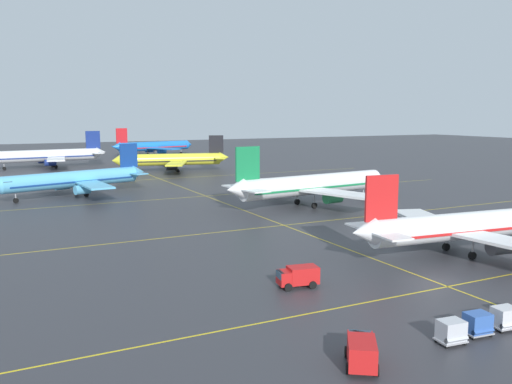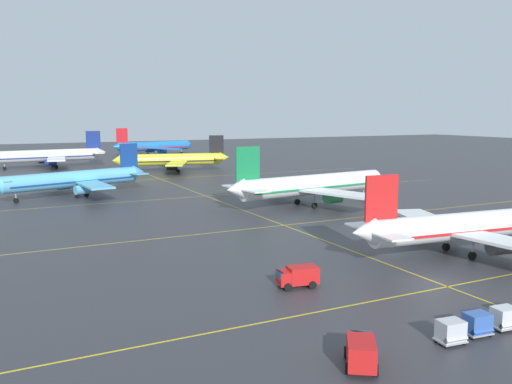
{
  "view_description": "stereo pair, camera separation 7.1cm",
  "coord_description": "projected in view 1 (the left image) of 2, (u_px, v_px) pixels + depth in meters",
  "views": [
    {
      "loc": [
        -40.89,
        -40.15,
        17.4
      ],
      "look_at": [
        -5.17,
        31.25,
        5.71
      ],
      "focal_mm": 37.59,
      "sensor_mm": 36.0,
      "label": 1
    },
    {
      "loc": [
        -40.82,
        -40.18,
        17.4
      ],
      "look_at": [
        -5.17,
        31.25,
        5.71
      ],
      "focal_mm": 37.59,
      "sensor_mm": 36.0,
      "label": 2
    }
  ],
  "objects": [
    {
      "name": "service_truck_catering",
      "position": [
        361.0,
        350.0,
        37.04
      ],
      "size": [
        3.83,
        4.43,
        2.1
      ],
      "color": "red",
      "rests_on": "ground"
    },
    {
      "name": "airliner_third_row",
      "position": [
        75.0,
        179.0,
        113.16
      ],
      "size": [
        33.71,
        28.79,
        10.7
      ],
      "color": "#5BB7E5",
      "rests_on": "ground"
    },
    {
      "name": "service_truck_red_van",
      "position": [
        298.0,
        276.0,
        54.07
      ],
      "size": [
        4.37,
        2.73,
        2.1
      ],
      "color": "red",
      "rests_on": "ground"
    },
    {
      "name": "taxiway_markings",
      "position": [
        239.0,
        208.0,
        99.24
      ],
      "size": [
        128.82,
        148.73,
        0.01
      ],
      "color": "yellow",
      "rests_on": "ground"
    },
    {
      "name": "ground_plane",
      "position": [
        433.0,
        281.0,
        56.15
      ],
      "size": [
        600.0,
        600.0,
        0.0
      ],
      "primitive_type": "plane",
      "color": "#333338"
    },
    {
      "name": "airliner_distant_taxiway",
      "position": [
        154.0,
        146.0,
        222.51
      ],
      "size": [
        37.18,
        31.65,
        11.69
      ],
      "color": "blue",
      "rests_on": "ground"
    },
    {
      "name": "airliner_far_left_stand",
      "position": [
        172.0,
        160.0,
        160.88
      ],
      "size": [
        34.75,
        29.53,
        10.88
      ],
      "color": "yellow",
      "rests_on": "ground"
    },
    {
      "name": "airliner_front_gate",
      "position": [
        468.0,
        226.0,
        66.52
      ],
      "size": [
        33.74,
        28.95,
        10.48
      ],
      "color": "white",
      "rests_on": "ground"
    },
    {
      "name": "baggage_cart_row_second",
      "position": [
        478.0,
        324.0,
        42.19
      ],
      "size": [
        2.82,
        1.88,
        1.86
      ],
      "color": "#99999E",
      "rests_on": "ground"
    },
    {
      "name": "baggage_cart_row_middle",
      "position": [
        505.0,
        318.0,
        43.45
      ],
      "size": [
        2.82,
        1.88,
        1.86
      ],
      "color": "#99999E",
      "rests_on": "ground"
    },
    {
      "name": "baggage_cart_row_leftmost",
      "position": [
        451.0,
        331.0,
        40.7
      ],
      "size": [
        2.82,
        1.88,
        1.86
      ],
      "color": "#99999E",
      "rests_on": "ground"
    },
    {
      "name": "airliner_far_right_stand",
      "position": [
        49.0,
        156.0,
        172.77
      ],
      "size": [
        37.58,
        32.26,
        11.68
      ],
      "color": "white",
      "rests_on": "ground"
    },
    {
      "name": "airliner_second_row",
      "position": [
        312.0,
        185.0,
        101.5
      ],
      "size": [
        37.91,
        32.48,
        11.78
      ],
      "color": "white",
      "rests_on": "ground"
    }
  ]
}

